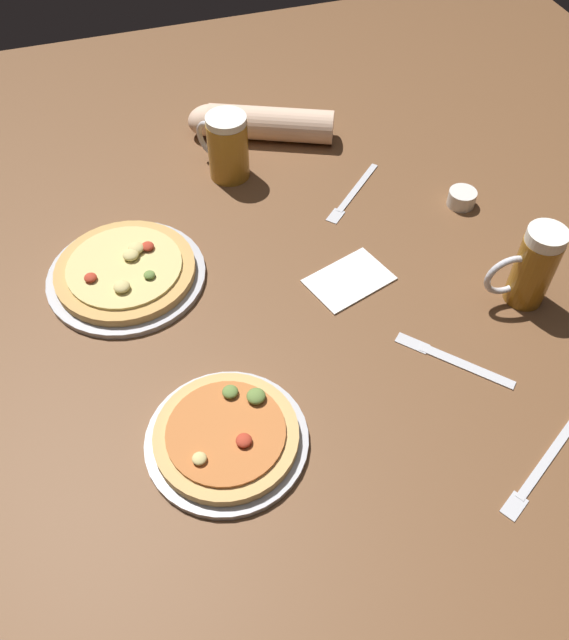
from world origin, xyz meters
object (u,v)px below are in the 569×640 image
Objects in this scene: napkin_folded at (349,279)px; knife_right at (453,360)px; pizza_plate_near at (227,437)px; beer_mug_amber at (227,146)px; beer_mug_dark at (532,267)px; ramekin_sauce at (462,198)px; pizza_plate_far at (126,272)px; fork_spare at (543,465)px; fork_left at (353,193)px; diner_arm at (256,123)px.

knife_right is at bearing -66.45° from napkin_folded.
beer_mug_amber reaches higher than pizza_plate_near.
beer_mug_dark is 0.29m from ramekin_sauce.
ramekin_sauce is at bearing 33.10° from pizza_plate_near.
pizza_plate_near is 0.85× the size of pizza_plate_far.
fork_spare is at bearing -71.99° from beer_mug_amber.
beer_mug_dark reaches higher than fork_left.
pizza_plate_near is 4.39× the size of ramekin_sauce.
beer_mug_dark is 0.94× the size of fork_left.
pizza_plate_far is 5.15× the size of ramekin_sauce.
beer_mug_dark is at bearing -63.13° from diner_arm.
pizza_plate_near is at bearing -175.23° from knife_right.
beer_mug_amber reaches higher than diner_arm.
fork_left is at bearing 93.10° from fork_spare.
pizza_plate_near is 0.49m from fork_spare.
fork_left is 0.31m from diner_arm.
pizza_plate_far is at bearing 179.95° from ramekin_sauce.
beer_mug_amber is (0.27, 0.26, 0.06)m from pizza_plate_far.
ramekin_sauce is at bearing -46.83° from diner_arm.
beer_mug_dark is 0.43m from fork_left.
beer_mug_dark reaches higher than napkin_folded.
pizza_plate_far is 1.94× the size of napkin_folded.
pizza_plate_near reaches higher than ramekin_sauce.
diner_arm reaches higher than napkin_folded.
ramekin_sauce is 0.33× the size of fork_left.
napkin_folded is at bearing 154.27° from beer_mug_dark.
beer_mug_amber is 0.16m from diner_arm.
ramekin_sauce is 0.62m from fork_spare.
beer_mug_dark is 0.96× the size of knife_right.
beer_mug_amber reaches higher than fork_left.
beer_mug_amber is 0.85× the size of knife_right.
ramekin_sauce is (0.63, 0.41, 0.00)m from pizza_plate_near.
diner_arm is at bearing 116.87° from beer_mug_dark.
napkin_folded is at bearing -113.17° from fork_left.
fork_left is at bearing -62.47° from diner_arm.
pizza_plate_near is at bearing -146.90° from ramekin_sauce.
fork_spare is at bearing -86.90° from fork_left.
beer_mug_dark is 2.82× the size of ramekin_sauce.
beer_mug_amber is at bearing 108.01° from fork_spare.
knife_right is 0.76m from diner_arm.
napkin_folded is 0.47× the size of diner_arm.
beer_mug_amber is 0.84× the size of fork_left.
pizza_plate_near is 0.83m from diner_arm.
ramekin_sauce is 0.23m from fork_left.
fork_spare is (0.55, -0.60, -0.01)m from pizza_plate_far.
beer_mug_amber is 0.90m from fork_spare.
beer_mug_dark is (0.70, -0.28, 0.07)m from pizza_plate_far.
knife_right and fork_spare have the same top height.
beer_mug_dark is at bearing -94.12° from ramekin_sauce.
ramekin_sauce is 0.34m from napkin_folded.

